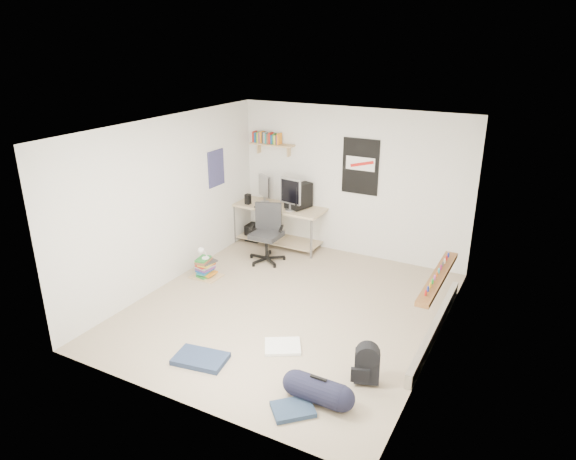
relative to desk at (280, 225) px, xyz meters
The scene contains 26 objects.
floor 2.38m from the desk, 58.35° to the right, with size 4.00×4.50×0.01m, color gray.
ceiling 3.18m from the desk, 58.35° to the right, with size 4.00×4.50×0.01m, color white.
back_wall 1.54m from the desk, 11.69° to the left, with size 4.00×0.01×2.50m, color silver.
left_wall 2.32m from the desk, 111.11° to the right, with size 0.01×4.50×2.50m, color silver.
right_wall 3.91m from the desk, 31.70° to the right, with size 0.01×4.50×2.50m, color silver.
desk is the anchor object (origin of this frame).
monitor_left 0.66m from the desk, behind, with size 0.35×0.09×0.39m, color #B9B9BE.
monitor_right 0.71m from the desk, 29.02° to the right, with size 0.41×0.10×0.45m, color #99999D.
pc_tower 0.74m from the desk, ahead, with size 0.19×0.41×0.42m, color black.
keyboard 0.52m from the desk, 108.46° to the right, with size 0.40×0.14×0.02m, color black.
speaker_left 0.74m from the desk, 153.80° to the right, with size 0.09×0.09×0.18m, color black.
speaker_right 0.54m from the desk, 27.22° to the right, with size 0.09×0.09×0.18m, color black.
office_chair 0.78m from the desk, 77.67° to the right, with size 0.64×0.64×0.97m, color #27282A.
wall_shelf 1.44m from the desk, 147.20° to the left, with size 0.80×0.22×0.24m, color tan.
poster_back_wall 1.84m from the desk, ahead, with size 0.62×0.03×0.92m, color black.
poster_left_wall 1.58m from the desk, 133.24° to the right, with size 0.02×0.42×0.60m, color navy.
window 3.77m from the desk, 28.11° to the right, with size 0.10×1.50×1.26m, color brown.
baseboard_heater 3.62m from the desk, 28.07° to the right, with size 0.08×2.50×0.18m, color #B7B2A8.
backpack 4.09m from the desk, 47.76° to the right, with size 0.27×0.21×0.36m, color black.
duffel_bag 4.32m from the desk, 55.87° to the right, with size 0.27×0.27×0.54m, color black.
tshirt 3.33m from the desk, 60.53° to the right, with size 0.43×0.36×0.04m, color white.
jeans_a 3.70m from the desk, 75.61° to the right, with size 0.60×0.38×0.07m, color #212F4C.
jeans_b 4.46m from the desk, 59.41° to the right, with size 0.41×0.31×0.05m, color #22334D.
book_stack 1.77m from the desk, 102.23° to the right, with size 0.48×0.40×0.33m, color brown.
desk_lamp 1.78m from the desk, 101.46° to the right, with size 0.11×0.19×0.19m, color white.
subwoofer 0.57m from the desk, behind, with size 0.28×0.28×0.31m, color black.
Camera 1 is at (2.95, -5.54, 3.55)m, focal length 32.00 mm.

